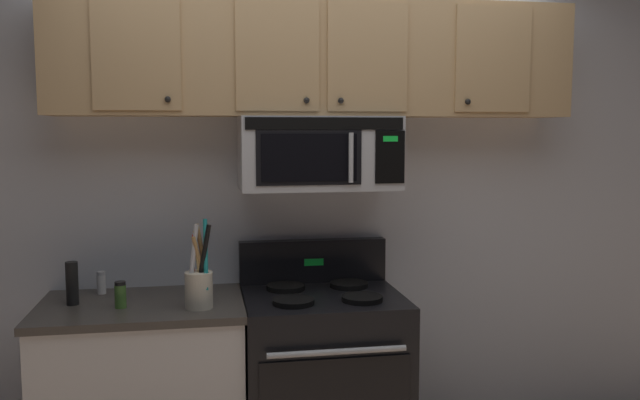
# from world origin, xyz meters

# --- Properties ---
(back_wall) EXTENTS (5.20, 0.10, 2.70)m
(back_wall) POSITION_xyz_m (0.00, 0.79, 1.35)
(back_wall) COLOR silver
(back_wall) RESTS_ON ground_plane
(stove_range) EXTENTS (0.76, 0.69, 1.12)m
(stove_range) POSITION_xyz_m (0.00, 0.42, 0.47)
(stove_range) COLOR black
(stove_range) RESTS_ON ground_plane
(over_range_microwave) EXTENTS (0.76, 0.43, 0.35)m
(over_range_microwave) POSITION_xyz_m (-0.00, 0.54, 1.58)
(over_range_microwave) COLOR #B7BABF
(upper_cabinets) EXTENTS (2.50, 0.36, 0.55)m
(upper_cabinets) POSITION_xyz_m (-0.00, 0.57, 2.02)
(upper_cabinets) COLOR tan
(counter_segment) EXTENTS (0.93, 0.65, 0.90)m
(counter_segment) POSITION_xyz_m (-0.84, 0.43, 0.45)
(counter_segment) COLOR silver
(counter_segment) RESTS_ON ground_plane
(utensil_crock_cream) EXTENTS (0.12, 0.12, 0.39)m
(utensil_crock_cream) POSITION_xyz_m (-0.58, 0.29, 1.01)
(utensil_crock_cream) COLOR beige
(utensil_crock_cream) RESTS_ON counter_segment
(salt_shaker) EXTENTS (0.04, 0.04, 0.11)m
(salt_shaker) POSITION_xyz_m (-1.04, 0.63, 0.95)
(salt_shaker) COLOR white
(salt_shaker) RESTS_ON counter_segment
(pepper_mill) EXTENTS (0.05, 0.05, 0.20)m
(pepper_mill) POSITION_xyz_m (-1.14, 0.45, 1.00)
(pepper_mill) COLOR black
(pepper_mill) RESTS_ON counter_segment
(spice_jar) EXTENTS (0.05, 0.05, 0.12)m
(spice_jar) POSITION_xyz_m (-0.92, 0.35, 0.96)
(spice_jar) COLOR #4C7F33
(spice_jar) RESTS_ON counter_segment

